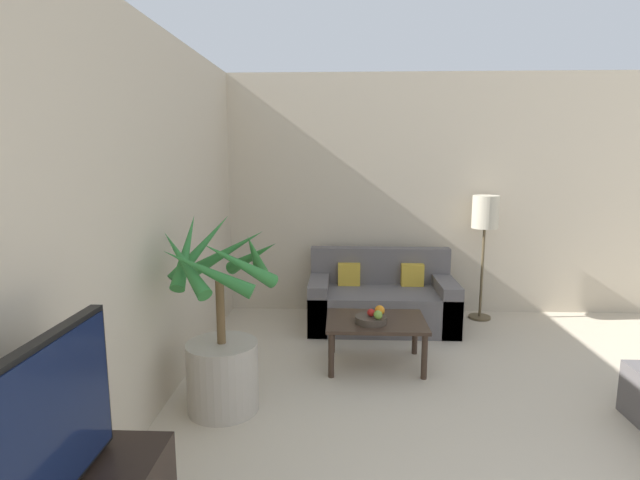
% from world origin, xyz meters
% --- Properties ---
extents(wall_back, '(7.80, 0.06, 2.70)m').
position_xyz_m(wall_back, '(0.00, 5.80, 1.35)').
color(wall_back, beige).
rests_on(wall_back, ground_plane).
extents(wall_left, '(0.06, 7.37, 2.70)m').
position_xyz_m(wall_left, '(-3.13, 2.88, 1.35)').
color(wall_left, beige).
rests_on(wall_left, ground_plane).
extents(television, '(0.18, 1.04, 0.62)m').
position_xyz_m(television, '(-2.81, 1.50, 0.89)').
color(television, black).
rests_on(television, tv_console).
extents(potted_palm, '(0.86, 0.87, 1.41)m').
position_xyz_m(potted_palm, '(-2.65, 3.39, 0.49)').
color(potted_palm, '#ADA393').
rests_on(potted_palm, ground_plane).
extents(sofa_loveseat, '(1.53, 0.80, 0.80)m').
position_xyz_m(sofa_loveseat, '(-1.38, 5.24, 0.27)').
color(sofa_loveseat, '#605B5B').
rests_on(sofa_loveseat, ground_plane).
extents(floor_lamp, '(0.28, 0.28, 1.37)m').
position_xyz_m(floor_lamp, '(-0.26, 5.51, 1.12)').
color(floor_lamp, brown).
rests_on(floor_lamp, ground_plane).
extents(coffee_table, '(0.85, 0.61, 0.41)m').
position_xyz_m(coffee_table, '(-1.51, 4.21, 0.35)').
color(coffee_table, '#38281E').
rests_on(coffee_table, ground_plane).
extents(fruit_bowl, '(0.27, 0.27, 0.06)m').
position_xyz_m(fruit_bowl, '(-1.56, 4.13, 0.44)').
color(fruit_bowl, '#42382D').
rests_on(fruit_bowl, coffee_table).
extents(apple_red, '(0.06, 0.06, 0.06)m').
position_xyz_m(apple_red, '(-1.56, 4.13, 0.50)').
color(apple_red, red).
rests_on(apple_red, fruit_bowl).
extents(apple_green, '(0.07, 0.07, 0.07)m').
position_xyz_m(apple_green, '(-1.51, 4.05, 0.50)').
color(apple_green, olive).
rests_on(apple_green, fruit_bowl).
extents(orange_fruit, '(0.08, 0.08, 0.08)m').
position_xyz_m(orange_fruit, '(-1.49, 4.16, 0.51)').
color(orange_fruit, orange).
rests_on(orange_fruit, fruit_bowl).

